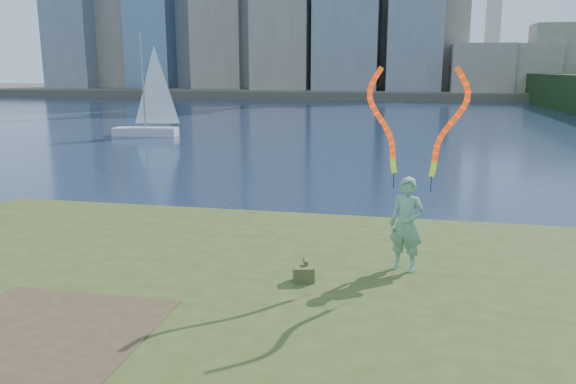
# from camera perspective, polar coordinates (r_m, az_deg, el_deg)

# --- Properties ---
(ground) EXTENTS (320.00, 320.00, 0.00)m
(ground) POSITION_cam_1_polar(r_m,az_deg,el_deg) (11.37, -4.44, -11.67)
(ground) COLOR #18243D
(ground) RESTS_ON ground
(grassy_knoll) EXTENTS (20.00, 18.00, 0.80)m
(grassy_knoll) POSITION_cam_1_polar(r_m,az_deg,el_deg) (9.26, -8.55, -15.34)
(grassy_knoll) COLOR #3A4A1A
(grassy_knoll) RESTS_ON ground
(dirt_patch) EXTENTS (3.20, 3.00, 0.02)m
(dirt_patch) POSITION_cam_1_polar(r_m,az_deg,el_deg) (9.31, -23.82, -12.94)
(dirt_patch) COLOR #47331E
(dirt_patch) RESTS_ON grassy_knoll
(far_shore) EXTENTS (320.00, 40.00, 1.20)m
(far_shore) POSITION_cam_1_polar(r_m,az_deg,el_deg) (105.08, 10.27, 9.99)
(far_shore) COLOR #4C4738
(far_shore) RESTS_ON ground
(woman_with_ribbons) EXTENTS (2.01, 0.80, 4.19)m
(woman_with_ribbons) POSITION_cam_1_polar(r_m,az_deg,el_deg) (10.90, 12.14, -0.82)
(woman_with_ribbons) COLOR #1B6F39
(woman_with_ribbons) RESTS_ON grassy_knoll
(canvas_bag) EXTENTS (0.44, 0.49, 0.37)m
(canvas_bag) POSITION_cam_1_polar(r_m,az_deg,el_deg) (10.43, 1.62, -8.26)
(canvas_bag) COLOR #434321
(canvas_bag) RESTS_ON grassy_knoll
(sailboat) EXTENTS (4.78, 2.03, 7.16)m
(sailboat) POSITION_cam_1_polar(r_m,az_deg,el_deg) (41.07, -14.00, 7.28)
(sailboat) COLOR beige
(sailboat) RESTS_ON ground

